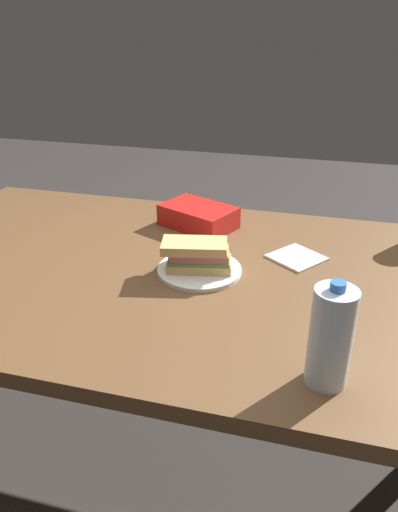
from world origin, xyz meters
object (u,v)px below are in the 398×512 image
Objects in this scene: dining_table at (202,296)px; water_bottle_tall at (331,337)px; paper_plate at (199,271)px; sandwich at (198,255)px; chip_bag at (198,216)px.

water_bottle_tall is (-0.33, 0.36, 0.18)m from dining_table.
water_bottle_tall is (-0.34, 0.35, 0.09)m from paper_plate.
sandwich is (0.01, 0.01, 0.13)m from dining_table.
sandwich is 0.85× the size of chip_bag.
dining_table is 8.33× the size of paper_plate.
water_bottle_tall is (-0.35, 0.35, 0.05)m from sandwich.
paper_plate is at bearing -141.49° from sandwich.
water_bottle_tall reaches higher than dining_table.
sandwich reaches higher than paper_plate.
dining_table is 9.69× the size of sandwich.
sandwich is 0.32m from chip_bag.
sandwich is at bearing -51.55° from chip_bag.
chip_bag reaches higher than paper_plate.
paper_plate reaches higher than dining_table.
paper_plate is at bearing -46.03° from water_bottle_tall.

